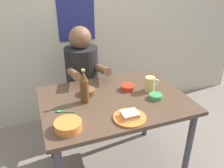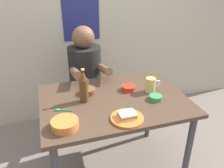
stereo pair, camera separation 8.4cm
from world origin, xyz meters
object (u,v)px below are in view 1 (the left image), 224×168
object	(u,v)px
stool	(84,104)
sauce_bowl_chili	(128,87)
dining_table	(114,109)
beer_mug	(150,84)
beer_bottle	(84,88)
plate_orange	(130,118)
person_seated	(82,68)
sandwich	(130,114)

from	to	relation	value
stool	sauce_bowl_chili	distance (m)	0.72
dining_table	beer_mug	size ratio (longest dim) A/B	8.73
dining_table	beer_bottle	xyz separation A→B (m)	(-0.22, 0.03, 0.21)
beer_bottle	sauce_bowl_chili	world-z (taller)	beer_bottle
plate_orange	beer_bottle	world-z (taller)	beer_bottle
stool	person_seated	world-z (taller)	person_seated
beer_bottle	person_seated	bearing A→B (deg)	78.20
dining_table	sauce_bowl_chili	size ratio (longest dim) A/B	10.00
dining_table	sandwich	world-z (taller)	sandwich
beer_bottle	sauce_bowl_chili	size ratio (longest dim) A/B	2.38
beer_bottle	sauce_bowl_chili	bearing A→B (deg)	10.32
dining_table	person_seated	xyz separation A→B (m)	(-0.10, 0.62, 0.12)
dining_table	sandwich	xyz separation A→B (m)	(0.00, -0.28, 0.13)
dining_table	beer_bottle	world-z (taller)	beer_bottle
sandwich	beer_bottle	bearing A→B (deg)	125.85
beer_mug	sauce_bowl_chili	xyz separation A→B (m)	(-0.16, 0.08, -0.04)
person_seated	beer_mug	distance (m)	0.73
person_seated	beer_bottle	size ratio (longest dim) A/B	2.75
plate_orange	beer_mug	size ratio (longest dim) A/B	1.75
stool	sandwich	world-z (taller)	sandwich
dining_table	beer_mug	world-z (taller)	beer_mug
sauce_bowl_chili	beer_mug	bearing A→B (deg)	-26.02
stool	sandwich	distance (m)	1.01
dining_table	sandwich	distance (m)	0.31
beer_mug	stool	bearing A→B (deg)	124.07
beer_bottle	sauce_bowl_chili	distance (m)	0.40
sandwich	sauce_bowl_chili	bearing A→B (deg)	67.98
dining_table	sandwich	size ratio (longest dim) A/B	10.00
dining_table	plate_orange	size ratio (longest dim) A/B	5.00
stool	beer_mug	world-z (taller)	beer_mug
dining_table	sauce_bowl_chili	xyz separation A→B (m)	(0.15, 0.10, 0.12)
stool	sandwich	xyz separation A→B (m)	(0.10, -0.91, 0.42)
plate_orange	sandwich	size ratio (longest dim) A/B	2.00
person_seated	plate_orange	bearing A→B (deg)	-83.64
sandwich	beer_bottle	size ratio (longest dim) A/B	0.42
dining_table	person_seated	size ratio (longest dim) A/B	1.53
stool	person_seated	distance (m)	0.42
person_seated	beer_mug	world-z (taller)	person_seated
sandwich	person_seated	bearing A→B (deg)	96.36
sandwich	beer_mug	world-z (taller)	beer_mug
stool	beer_bottle	size ratio (longest dim) A/B	1.72
dining_table	plate_orange	xyz separation A→B (m)	(0.00, -0.28, 0.10)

